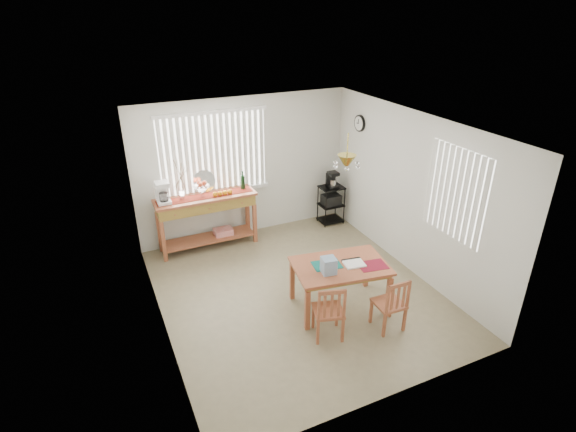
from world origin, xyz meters
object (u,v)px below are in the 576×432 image
sideboard (207,209)px  dining_table (340,270)px  wire_cart (331,201)px  cart_items (332,180)px  chair_left (329,312)px  chair_right (391,304)px

sideboard → dining_table: bearing=-64.2°
wire_cart → cart_items: (0.00, 0.01, 0.45)m
wire_cart → chair_left: (-1.73, -2.99, -0.06)m
dining_table → chair_right: 0.84m
sideboard → wire_cart: (2.49, -0.07, -0.28)m
sideboard → chair_left: sideboard is taller
chair_left → chair_right: bearing=-13.3°
cart_items → dining_table: size_ratio=0.22×
sideboard → chair_right: bearing=-63.9°
chair_left → chair_right: 0.86m
dining_table → wire_cart: bearing=62.9°
cart_items → dining_table: (-1.26, -2.47, -0.29)m
wire_cart → chair_right: 3.31m
wire_cart → cart_items: cart_items is taller
sideboard → wire_cart: sideboard is taller
cart_items → dining_table: bearing=-117.0°
cart_items → chair_right: size_ratio=0.39×
sideboard → cart_items: (2.49, -0.06, 0.17)m
dining_table → chair_right: chair_right is taller
chair_right → sideboard: bearing=116.1°
sideboard → dining_table: 2.82m
wire_cart → cart_items: bearing=90.0°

